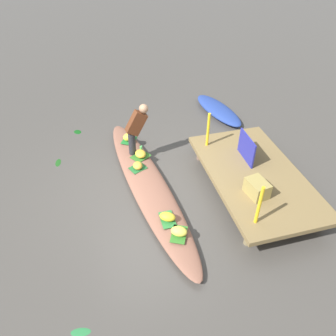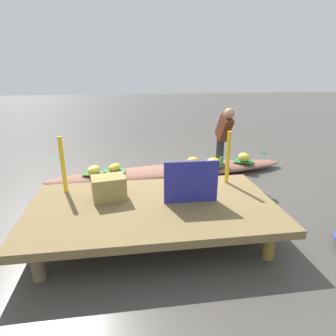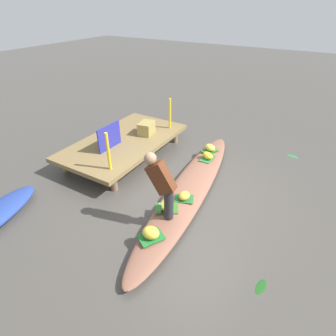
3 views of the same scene
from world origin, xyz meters
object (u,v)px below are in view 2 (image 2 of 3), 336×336
(banana_bunch_4, at_px, (193,160))
(vendor_boat, at_px, (172,171))
(banana_bunch_1, at_px, (244,157))
(banana_bunch_2, at_px, (94,170))
(water_bottle, at_px, (221,161))
(banana_bunch_0, at_px, (213,161))
(vendor_person, at_px, (224,132))
(produce_crate, at_px, (109,187))
(banana_bunch_3, at_px, (115,167))
(market_banner, at_px, (191,182))

(banana_bunch_4, bearing_deg, vendor_boat, 13.90)
(banana_bunch_1, bearing_deg, vendor_boat, 4.17)
(banana_bunch_2, xyz_separation_m, water_bottle, (-2.54, -0.15, 0.01))
(vendor_boat, bearing_deg, banana_bunch_0, 171.51)
(vendor_person, bearing_deg, produce_crate, 39.73)
(banana_bunch_1, height_order, banana_bunch_3, banana_bunch_1)
(banana_bunch_4, bearing_deg, banana_bunch_1, -179.94)
(banana_bunch_0, xyz_separation_m, banana_bunch_4, (0.40, -0.14, -0.00))
(water_bottle, bearing_deg, market_banner, 61.89)
(market_banner, bearing_deg, banana_bunch_3, -60.83)
(banana_bunch_1, xyz_separation_m, banana_bunch_2, (3.11, 0.34, -0.01))
(vendor_boat, bearing_deg, produce_crate, 51.08)
(produce_crate, bearing_deg, banana_bunch_3, -90.29)
(banana_bunch_1, height_order, vendor_person, vendor_person)
(market_banner, bearing_deg, banana_bunch_2, -51.44)
(vendor_boat, bearing_deg, vendor_person, 173.24)
(vendor_person, relative_size, water_bottle, 6.53)
(water_bottle, distance_m, produce_crate, 2.80)
(banana_bunch_3, xyz_separation_m, market_banner, (-1.06, 1.99, 0.42))
(banana_bunch_0, distance_m, water_bottle, 0.15)
(vendor_boat, bearing_deg, market_banner, 80.93)
(banana_bunch_0, relative_size, banana_bunch_1, 1.04)
(vendor_boat, distance_m, banana_bunch_3, 1.17)
(banana_bunch_4, relative_size, water_bottle, 1.34)
(banana_bunch_2, relative_size, water_bottle, 1.59)
(banana_bunch_3, height_order, banana_bunch_4, banana_bunch_3)
(banana_bunch_1, bearing_deg, water_bottle, 18.11)
(banana_bunch_4, height_order, vendor_person, vendor_person)
(banana_bunch_4, bearing_deg, water_bottle, 161.08)
(vendor_boat, relative_size, banana_bunch_4, 20.42)
(banana_bunch_1, bearing_deg, vendor_person, 12.54)
(banana_bunch_3, height_order, vendor_person, vendor_person)
(banana_bunch_2, height_order, vendor_person, vendor_person)
(vendor_boat, xyz_separation_m, banana_bunch_0, (-0.86, 0.03, 0.18))
(banana_bunch_3, height_order, market_banner, market_banner)
(vendor_person, height_order, market_banner, vendor_person)
(water_bottle, distance_m, market_banner, 2.35)
(banana_bunch_0, distance_m, market_banner, 2.33)
(banana_bunch_2, height_order, water_bottle, water_bottle)
(banana_bunch_0, relative_size, produce_crate, 0.65)
(water_bottle, bearing_deg, banana_bunch_0, -17.24)
(vendor_boat, height_order, banana_bunch_1, banana_bunch_1)
(banana_bunch_2, bearing_deg, banana_bunch_1, -173.80)
(banana_bunch_1, bearing_deg, produce_crate, 35.53)
(banana_bunch_4, bearing_deg, banana_bunch_0, 160.48)
(vendor_boat, bearing_deg, banana_bunch_4, -172.74)
(banana_bunch_2, xyz_separation_m, vendor_person, (-2.58, -0.22, 0.60))
(banana_bunch_4, distance_m, vendor_person, 0.85)
(banana_bunch_2, relative_size, vendor_person, 0.24)
(water_bottle, bearing_deg, vendor_boat, -4.13)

